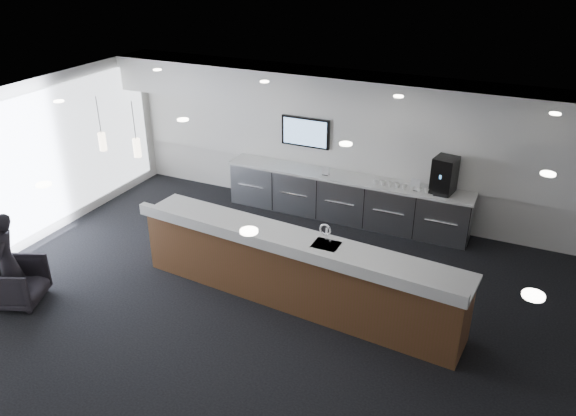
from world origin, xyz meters
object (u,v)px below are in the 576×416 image
at_px(service_counter, 295,270).
at_px(lounge_guest, 7,261).
at_px(coffee_machine, 444,175).
at_px(armchair, 17,283).

relative_size(service_counter, lounge_guest, 3.46).
distance_m(coffee_machine, lounge_guest, 7.56).
relative_size(coffee_machine, armchair, 0.88).
bearing_deg(armchair, coffee_machine, -70.56).
height_order(service_counter, coffee_machine, coffee_machine).
distance_m(service_counter, coffee_machine, 3.58).
relative_size(coffee_machine, lounge_guest, 0.43).
height_order(coffee_machine, armchair, coffee_machine).
bearing_deg(coffee_machine, lounge_guest, -128.05).
bearing_deg(armchair, service_counter, -86.92).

